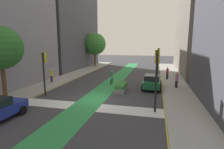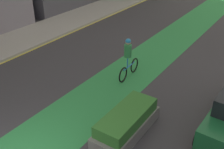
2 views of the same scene
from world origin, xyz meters
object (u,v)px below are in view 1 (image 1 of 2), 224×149
object	(u,v)px
traffic_signal_near_left	(44,66)
cyclist_in_lane	(112,76)
pedestrian_sidewalk_right_a	(177,80)
median_planter	(121,88)
car_green_right_far	(152,81)
pedestrian_sidewalk_left_a	(51,75)
street_tree_near	(0,48)
traffic_signal_far_right	(158,57)
traffic_signal_near_right	(157,69)
pedestrian_sidewalk_right_b	(167,73)
street_tree_far	(95,44)

from	to	relation	value
traffic_signal_near_left	cyclist_in_lane	size ratio (longest dim) A/B	2.27
pedestrian_sidewalk_right_a	median_planter	world-z (taller)	pedestrian_sidewalk_right_a
car_green_right_far	pedestrian_sidewalk_right_a	size ratio (longest dim) A/B	2.46
traffic_signal_near_left	pedestrian_sidewalk_left_a	size ratio (longest dim) A/B	2.34
traffic_signal_near_left	pedestrian_sidewalk_left_a	distance (m)	5.81
cyclist_in_lane	median_planter	bearing A→B (deg)	-59.67
car_green_right_far	street_tree_near	world-z (taller)	street_tree_near
traffic_signal_near_left	traffic_signal_far_right	xyz separation A→B (m)	(10.65, 13.49, 0.05)
traffic_signal_near_left	car_green_right_far	bearing A→B (deg)	28.10
car_green_right_far	street_tree_near	xyz separation A→B (m)	(-12.40, -7.75, 3.86)
traffic_signal_near_left	median_planter	xyz separation A→B (m)	(6.89, 3.23, -2.55)
traffic_signal_near_right	street_tree_near	distance (m)	12.93
traffic_signal_far_right	car_green_right_far	size ratio (longest dim) A/B	1.00
pedestrian_sidewalk_right_b	pedestrian_sidewalk_right_a	bearing A→B (deg)	-80.89
median_planter	street_tree_near	bearing A→B (deg)	-148.74
street_tree_far	traffic_signal_near_left	bearing A→B (deg)	-83.53
traffic_signal_far_right	traffic_signal_near_right	bearing A→B (deg)	-90.85
car_green_right_far	pedestrian_sidewalk_right_b	bearing A→B (deg)	69.43
traffic_signal_near_right	median_planter	xyz separation A→B (m)	(-3.53, 4.94, -2.80)
traffic_signal_near_right	pedestrian_sidewalk_right_b	size ratio (longest dim) A/B	2.78
cyclist_in_lane	pedestrian_sidewalk_right_a	bearing A→B (deg)	-4.93
traffic_signal_far_right	street_tree_far	distance (m)	15.66
pedestrian_sidewalk_right_b	street_tree_near	size ratio (longest dim) A/B	0.26
traffic_signal_near_left	pedestrian_sidewalk_right_a	xyz separation A→B (m)	(12.65, 5.75, -1.91)
traffic_signal_near_left	street_tree_far	size ratio (longest dim) A/B	0.60
traffic_signal_near_right	cyclist_in_lane	distance (m)	10.00
traffic_signal_near_left	traffic_signal_far_right	size ratio (longest dim) A/B	0.98
traffic_signal_near_right	cyclist_in_lane	xyz separation A→B (m)	(-5.40, 8.12, -2.24)
traffic_signal_far_right	pedestrian_sidewalk_right_b	bearing A→B (deg)	-67.87
pedestrian_sidewalk_right_b	street_tree_far	size ratio (longest dim) A/B	0.24
pedestrian_sidewalk_right_a	pedestrian_sidewalk_left_a	xyz separation A→B (m)	(-15.11, -0.83, 0.03)
traffic_signal_near_left	car_green_right_far	world-z (taller)	traffic_signal_near_left
traffic_signal_far_right	cyclist_in_lane	distance (m)	9.27
traffic_signal_near_right	cyclist_in_lane	world-z (taller)	traffic_signal_near_right
cyclist_in_lane	street_tree_near	bearing A→B (deg)	-130.11
traffic_signal_far_right	cyclist_in_lane	bearing A→B (deg)	-128.43
cyclist_in_lane	street_tree_far	distance (m)	17.58
cyclist_in_lane	street_tree_near	world-z (taller)	street_tree_near
traffic_signal_near_left	cyclist_in_lane	distance (m)	8.39
traffic_signal_far_right	median_planter	world-z (taller)	traffic_signal_far_right
pedestrian_sidewalk_right_b	median_planter	bearing A→B (deg)	-124.91
pedestrian_sidewalk_right_a	pedestrian_sidewalk_left_a	size ratio (longest dim) A/B	0.97
street_tree_near	street_tree_far	distance (m)	24.23
cyclist_in_lane	pedestrian_sidewalk_left_a	xyz separation A→B (m)	(-7.49, -1.49, 0.10)
pedestrian_sidewalk_right_b	street_tree_far	xyz separation A→B (m)	(-14.38, 11.41, 3.86)
street_tree_far	traffic_signal_far_right	bearing A→B (deg)	-32.39
traffic_signal_far_right	cyclist_in_lane	xyz separation A→B (m)	(-5.62, -7.08, -2.03)
street_tree_near	median_planter	bearing A→B (deg)	31.26
pedestrian_sidewalk_right_a	pedestrian_sidewalk_left_a	world-z (taller)	pedestrian_sidewalk_left_a
traffic_signal_far_right	pedestrian_sidewalk_right_a	size ratio (longest dim) A/B	2.47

